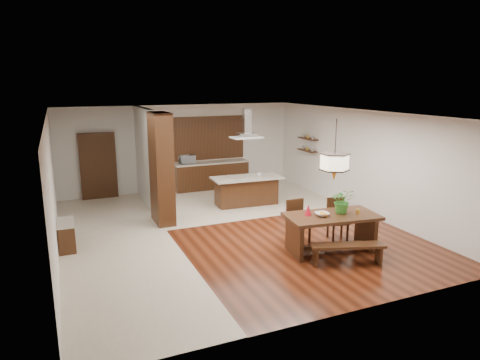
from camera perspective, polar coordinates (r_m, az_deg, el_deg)
name	(u,v)px	position (r m, az deg, el deg)	size (l,w,h in m)	color
room_shell	(229,149)	(10.40, -1.52, 4.22)	(9.00, 9.04, 2.92)	#3B160A
tile_hallway	(118,245)	(10.28, -16.00, -8.28)	(2.50, 9.00, 0.01)	beige
tile_kitchen	(237,199)	(13.57, -0.46, -2.61)	(5.50, 4.00, 0.01)	beige
soffit_band	(228,114)	(10.31, -1.55, 8.74)	(8.00, 9.00, 0.02)	#361B0D
partition_pier	(161,169)	(11.24, -10.43, 1.49)	(0.45, 1.00, 2.90)	black
partition_stub	(146,156)	(13.26, -12.47, 3.13)	(0.18, 2.40, 2.90)	silver
hallway_console	(66,235)	(10.31, -22.14, -6.86)	(0.37, 0.88, 0.63)	black
hallway_doorway	(98,166)	(14.24, -18.38, 1.79)	(1.10, 0.20, 2.10)	black
rear_counter	(211,175)	(14.91, -3.87, 0.65)	(2.60, 0.62, 0.95)	black
kitchen_window	(208,138)	(14.94, -4.28, 5.63)	(2.60, 0.08, 1.50)	brown
shelf_lower	(307,150)	(14.54, 8.97, 3.91)	(0.26, 0.90, 0.04)	black
shelf_upper	(308,139)	(14.49, 9.02, 5.48)	(0.26, 0.90, 0.04)	black
dining_table	(331,224)	(9.56, 12.10, -5.81)	(2.11, 1.24, 0.83)	black
dining_bench	(347,254)	(9.11, 14.12, -9.55)	(1.51, 0.33, 0.43)	black
dining_chair_left	(299,222)	(9.90, 7.85, -5.63)	(0.45, 0.45, 1.01)	black
dining_chair_right	(338,219)	(10.34, 12.94, -5.15)	(0.43, 0.43, 0.98)	black
pendant_lantern	(335,150)	(9.18, 12.57, 3.90)	(0.64, 0.64, 1.31)	beige
foliage_plant	(343,201)	(9.61, 13.52, -2.70)	(0.50, 0.43, 0.55)	#337C29
fruit_bowl	(322,214)	(9.36, 10.88, -4.51)	(0.30, 0.30, 0.07)	beige
napkin_cone	(308,210)	(9.34, 9.07, -3.97)	(0.15, 0.15, 0.23)	red
gold_ornament	(358,212)	(9.67, 15.45, -4.07)	(0.08, 0.08, 0.11)	gold
kitchen_island	(246,190)	(12.91, 0.86, -1.39)	(2.14, 1.02, 0.87)	black
range_hood	(247,123)	(12.57, 0.88, 7.57)	(0.90, 0.55, 0.87)	silver
island_cup	(259,175)	(12.88, 2.55, 0.72)	(0.13, 0.13, 0.10)	white
microwave	(187,159)	(14.57, -7.04, 2.75)	(0.50, 0.34, 0.28)	#B3B5BA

